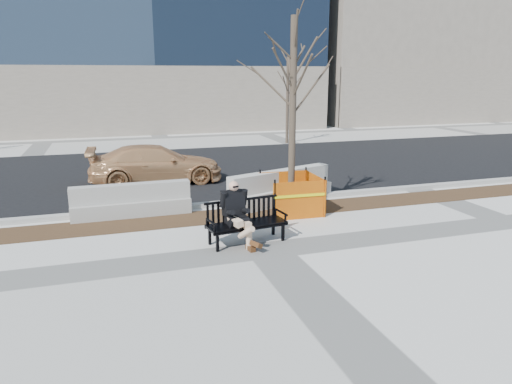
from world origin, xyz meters
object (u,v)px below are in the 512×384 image
(tree_fence, at_px, (291,212))
(jersey_barrier_right, at_px, (280,203))
(sedan, at_px, (157,183))
(jersey_barrier_left, at_px, (133,216))
(seated_man, at_px, (236,243))
(bench, at_px, (247,243))

(tree_fence, xyz_separation_m, jersey_barrier_right, (0.03, 0.88, 0.00))
(sedan, bearing_deg, tree_fence, -145.22)
(jersey_barrier_left, bearing_deg, seated_man, -55.29)
(seated_man, relative_size, tree_fence, 0.26)
(bench, distance_m, jersey_barrier_right, 3.29)
(bench, bearing_deg, sedan, 92.81)
(bench, height_order, sedan, sedan)
(tree_fence, relative_size, sedan, 1.21)
(bench, xyz_separation_m, seated_man, (-0.23, 0.02, 0.00))
(tree_fence, height_order, jersey_barrier_right, tree_fence)
(jersey_barrier_left, bearing_deg, tree_fence, -13.87)
(tree_fence, bearing_deg, jersey_barrier_left, 167.06)
(seated_man, xyz_separation_m, sedan, (-0.97, 6.43, 0.00))
(bench, bearing_deg, seated_man, 168.49)
(bench, distance_m, jersey_barrier_left, 3.56)
(sedan, height_order, jersey_barrier_right, sedan)
(jersey_barrier_right, bearing_deg, bench, -142.30)
(seated_man, bearing_deg, tree_fence, 35.00)
(bench, distance_m, tree_fence, 2.57)
(seated_man, distance_m, tree_fence, 2.73)
(bench, xyz_separation_m, jersey_barrier_right, (1.80, 2.75, 0.00))
(seated_man, distance_m, jersey_barrier_right, 3.41)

